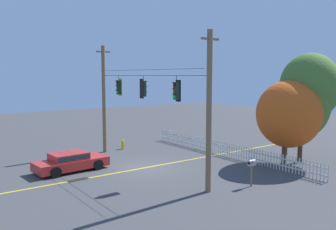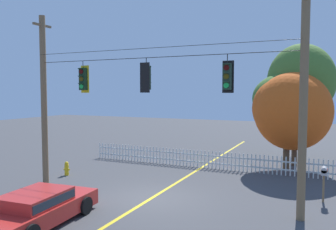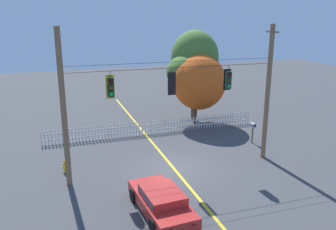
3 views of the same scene
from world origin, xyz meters
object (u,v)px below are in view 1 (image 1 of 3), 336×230
at_px(traffic_signal_northbound_secondary, 119,87).
at_px(traffic_signal_eastbound_side, 143,89).
at_px(traffic_signal_northbound_primary, 177,91).
at_px(autumn_maple_mid, 304,95).
at_px(autumn_maple_near_fence, 286,113).
at_px(fire_hydrant, 123,145).
at_px(roadside_mailbox, 252,165).
at_px(parked_car, 70,161).

bearing_deg(traffic_signal_northbound_secondary, traffic_signal_eastbound_side, -0.35).
xyz_separation_m(traffic_signal_northbound_primary, autumn_maple_mid, (1.83, 9.20, -0.45)).
xyz_separation_m(autumn_maple_near_fence, fire_hydrant, (-10.52, -6.26, -3.02)).
bearing_deg(roadside_mailbox, autumn_maple_near_fence, 108.88).
relative_size(traffic_signal_northbound_secondary, fire_hydrant, 1.94).
bearing_deg(roadside_mailbox, parked_car, -142.60).
distance_m(autumn_maple_mid, fire_hydrant, 13.90).
xyz_separation_m(autumn_maple_near_fence, autumn_maple_mid, (0.36, 1.34, 1.14)).
distance_m(traffic_signal_eastbound_side, roadside_mailbox, 8.09).
bearing_deg(traffic_signal_northbound_primary, traffic_signal_northbound_secondary, 180.00).
xyz_separation_m(traffic_signal_northbound_primary, parked_car, (-5.22, -4.13, -4.37)).
distance_m(autumn_maple_near_fence, parked_car, 14.01).
relative_size(traffic_signal_northbound_primary, roadside_mailbox, 1.00).
distance_m(traffic_signal_eastbound_side, fire_hydrant, 7.51).
bearing_deg(traffic_signal_northbound_secondary, autumn_maple_near_fence, 44.33).
relative_size(traffic_signal_northbound_secondary, roadside_mailbox, 1.00).
xyz_separation_m(parked_car, fire_hydrant, (-3.83, 5.74, -0.24)).
distance_m(autumn_maple_near_fence, autumn_maple_mid, 1.79).
height_order(autumn_maple_mid, roadside_mailbox, autumn_maple_mid).
bearing_deg(fire_hydrant, roadside_mailbox, 3.70).
distance_m(traffic_signal_northbound_secondary, autumn_maple_near_fence, 11.36).
relative_size(autumn_maple_mid, roadside_mailbox, 5.10).
relative_size(traffic_signal_northbound_primary, fire_hydrant, 1.94).
relative_size(autumn_maple_mid, parked_car, 1.62).
bearing_deg(traffic_signal_eastbound_side, roadside_mailbox, 19.89).
xyz_separation_m(traffic_signal_eastbound_side, parked_car, (-1.85, -4.12, -4.39)).
xyz_separation_m(traffic_signal_northbound_primary, roadside_mailbox, (3.34, 2.41, -3.81)).
bearing_deg(roadside_mailbox, traffic_signal_eastbound_side, -160.11).
distance_m(traffic_signal_eastbound_side, parked_car, 6.29).
bearing_deg(parked_car, autumn_maple_mid, 62.13).
relative_size(traffic_signal_northbound_primary, autumn_maple_near_fence, 0.26).
distance_m(traffic_signal_northbound_secondary, fire_hydrant, 5.49).
distance_m(autumn_maple_mid, parked_car, 15.58).
xyz_separation_m(traffic_signal_eastbound_side, roadside_mailbox, (6.71, 2.43, -3.83)).
bearing_deg(autumn_maple_mid, traffic_signal_eastbound_side, -119.44).
height_order(autumn_maple_mid, fire_hydrant, autumn_maple_mid).
height_order(traffic_signal_northbound_primary, autumn_maple_mid, autumn_maple_mid).
bearing_deg(traffic_signal_northbound_primary, fire_hydrant, 169.94).
xyz_separation_m(traffic_signal_eastbound_side, autumn_maple_mid, (5.20, 9.22, -0.47)).
bearing_deg(parked_car, autumn_maple_near_fence, 60.85).
bearing_deg(traffic_signal_northbound_secondary, parked_car, -71.85).
distance_m(traffic_signal_eastbound_side, traffic_signal_northbound_primary, 3.37).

